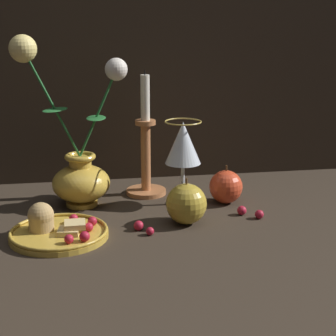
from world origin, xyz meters
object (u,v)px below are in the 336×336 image
apple_beside_vase (186,204)px  candlestick (145,157)px  apple_near_glass (226,187)px  wine_glass (183,146)px  vase (77,161)px  plate_with_pastries (56,229)px

apple_beside_vase → candlestick: bearing=105.8°
apple_beside_vase → apple_near_glass: 0.15m
wine_glass → candlestick: (-0.07, 0.08, -0.04)m
candlestick → apple_beside_vase: 0.21m
candlestick → apple_beside_vase: size_ratio=3.04×
vase → apple_beside_vase: bearing=-34.8°
candlestick → vase: bearing=-159.6°
plate_with_pastries → vase: bearing=75.6°
plate_with_pastries → apple_beside_vase: (0.25, 0.03, 0.03)m
candlestick → wine_glass: bearing=-49.7°
vase → apple_beside_vase: vase is taller
apple_beside_vase → wine_glass: bearing=82.6°
vase → apple_beside_vase: (0.20, -0.14, -0.06)m
vase → apple_near_glass: (0.31, -0.04, -0.06)m
plate_with_pastries → apple_near_glass: size_ratio=2.16×
plate_with_pastries → wine_glass: bearing=28.6°
apple_near_glass → candlestick: bearing=151.0°
wine_glass → apple_near_glass: 0.13m
vase → apple_beside_vase: 0.26m
candlestick → apple_near_glass: (0.16, -0.09, -0.05)m
vase → plate_with_pastries: size_ratio=1.97×
wine_glass → plate_with_pastries: bearing=-151.4°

